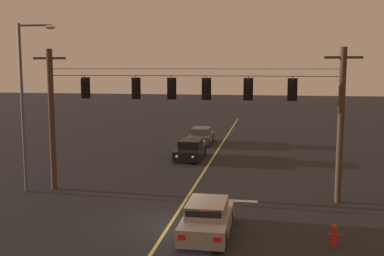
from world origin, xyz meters
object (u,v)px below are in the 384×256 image
at_px(traffic_light_leftmost, 85,88).
at_px(car_waiting_near_lane, 207,218).
at_px(traffic_light_centre, 171,89).
at_px(traffic_light_rightmost, 248,89).
at_px(fire_hydrant, 334,235).
at_px(traffic_light_far_right, 293,90).
at_px(traffic_light_left_inner, 135,88).
at_px(street_lamp_corner, 27,94).
at_px(traffic_light_right_inner, 206,89).
at_px(car_oncoming_trailing, 201,136).
at_px(car_oncoming_lead, 190,150).

bearing_deg(traffic_light_leftmost, car_waiting_near_lane, -36.75).
distance_m(traffic_light_centre, traffic_light_rightmost, 3.92).
xyz_separation_m(traffic_light_leftmost, fire_hydrant, (12.16, -5.94, -5.12)).
height_order(traffic_light_far_right, car_waiting_near_lane, traffic_light_far_right).
bearing_deg(traffic_light_centre, traffic_light_left_inner, 180.00).
xyz_separation_m(traffic_light_left_inner, street_lamp_corner, (-5.65, -0.75, -0.29)).
xyz_separation_m(traffic_light_far_right, street_lamp_corner, (-13.63, -0.75, -0.29)).
height_order(traffic_light_right_inner, car_oncoming_trailing, traffic_light_right_inner).
height_order(traffic_light_left_inner, car_waiting_near_lane, traffic_light_left_inner).
bearing_deg(car_oncoming_trailing, street_lamp_corner, -111.36).
relative_size(traffic_light_centre, car_oncoming_trailing, 0.28).
bearing_deg(fire_hydrant, traffic_light_left_inner, 147.70).
relative_size(car_waiting_near_lane, car_oncoming_lead, 0.98).
bearing_deg(car_waiting_near_lane, traffic_light_rightmost, 76.85).
height_order(traffic_light_leftmost, traffic_light_right_inner, same).
distance_m(traffic_light_left_inner, traffic_light_centre, 1.90).
relative_size(traffic_light_centre, traffic_light_right_inner, 1.00).
bearing_deg(traffic_light_centre, fire_hydrant, -38.38).
xyz_separation_m(traffic_light_left_inner, traffic_light_centre, (1.90, 0.00, 0.00)).
bearing_deg(traffic_light_centre, traffic_light_right_inner, 0.00).
relative_size(street_lamp_corner, fire_hydrant, 10.59).
xyz_separation_m(traffic_light_leftmost, car_waiting_near_lane, (7.31, -5.46, -4.91)).
relative_size(car_oncoming_lead, car_oncoming_trailing, 1.00).
bearing_deg(traffic_light_leftmost, fire_hydrant, -26.02).
distance_m(traffic_light_leftmost, traffic_light_right_inner, 6.47).
relative_size(traffic_light_left_inner, traffic_light_far_right, 1.00).
xyz_separation_m(car_oncoming_trailing, street_lamp_corner, (-6.66, -17.04, 4.63)).
xyz_separation_m(traffic_light_far_right, car_oncoming_lead, (-6.73, 9.57, -4.91)).
height_order(traffic_light_centre, traffic_light_rightmost, same).
xyz_separation_m(traffic_light_right_inner, traffic_light_rightmost, (2.11, 0.00, 0.00)).
bearing_deg(traffic_light_right_inner, car_waiting_near_lane, -81.27).
height_order(traffic_light_rightmost, street_lamp_corner, street_lamp_corner).
relative_size(traffic_light_leftmost, traffic_light_right_inner, 1.00).
bearing_deg(traffic_light_left_inner, car_oncoming_trailing, 86.45).
bearing_deg(car_oncoming_lead, traffic_light_centre, -86.08).
bearing_deg(street_lamp_corner, traffic_light_leftmost, 14.49).
height_order(traffic_light_rightmost, fire_hydrant, traffic_light_rightmost).
xyz_separation_m(car_waiting_near_lane, fire_hydrant, (4.86, -0.48, -0.21)).
relative_size(traffic_light_leftmost, car_waiting_near_lane, 0.28).
height_order(traffic_light_right_inner, traffic_light_far_right, same).
bearing_deg(traffic_light_far_right, traffic_light_leftmost, 180.00).
distance_m(traffic_light_left_inner, traffic_light_right_inner, 3.70).
relative_size(car_oncoming_lead, fire_hydrant, 5.26).
distance_m(traffic_light_rightmost, car_waiting_near_lane, 7.45).
bearing_deg(car_oncoming_trailing, traffic_light_right_inner, -80.62).
distance_m(car_waiting_near_lane, car_oncoming_trailing, 22.03).
distance_m(traffic_light_far_right, car_waiting_near_lane, 8.11).
height_order(traffic_light_right_inner, car_waiting_near_lane, traffic_light_right_inner).
distance_m(traffic_light_left_inner, fire_hydrant, 12.24).
distance_m(traffic_light_centre, car_oncoming_trailing, 17.04).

